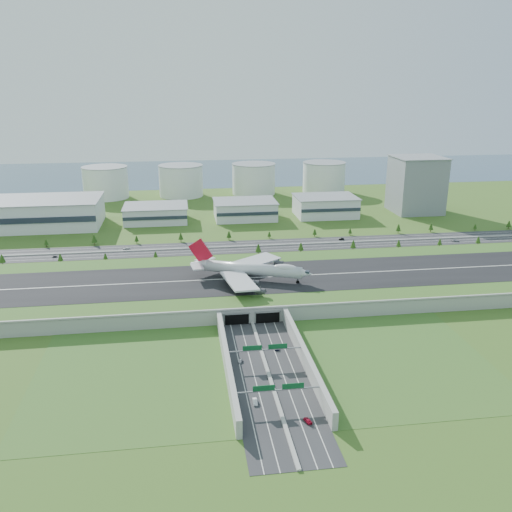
{
  "coord_description": "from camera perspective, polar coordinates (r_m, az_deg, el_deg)",
  "views": [
    {
      "loc": [
        -35.77,
        -318.94,
        125.87
      ],
      "look_at": [
        14.04,
        35.0,
        11.2
      ],
      "focal_mm": 38.0,
      "sensor_mm": 36.0,
      "label": 1
    }
  ],
  "objects": [
    {
      "name": "hangar_mid_a",
      "position": [
        523.09,
        -10.49,
        4.41
      ],
      "size": [
        58.0,
        42.0,
        15.0
      ],
      "primitive_type": "cube",
      "color": "silver",
      "rests_on": "ground"
    },
    {
      "name": "fuel_tank_a",
      "position": [
        643.74,
        -15.54,
        7.45
      ],
      "size": [
        50.0,
        50.0,
        35.0
      ],
      "primitive_type": "cylinder",
      "color": "silver",
      "rests_on": "ground"
    },
    {
      "name": "underpass_road",
      "position": [
        253.89,
        1.11,
        -11.05
      ],
      "size": [
        38.8,
        120.4,
        8.0
      ],
      "color": "#28282B",
      "rests_on": "ground"
    },
    {
      "name": "boeing_747",
      "position": [
        338.1,
        -0.61,
        -1.36
      ],
      "size": [
        75.76,
        70.19,
        24.77
      ],
      "rotation": [
        0.0,
        0.0,
        -0.39
      ],
      "color": "silver",
      "rests_on": "airfield_deck"
    },
    {
      "name": "hangar_mid_c",
      "position": [
        540.72,
        7.31,
        5.21
      ],
      "size": [
        58.0,
        42.0,
        19.0
      ],
      "primitive_type": "cube",
      "color": "silver",
      "rests_on": "ground"
    },
    {
      "name": "car_6",
      "position": [
        479.1,
        20.26,
        1.55
      ],
      "size": [
        6.19,
        3.58,
        1.62
      ],
      "primitive_type": "imported",
      "rotation": [
        0.0,
        0.0,
        1.41
      ],
      "color": "#B3B3B8",
      "rests_on": "ground"
    },
    {
      "name": "car_0",
      "position": [
        260.12,
        -1.65,
        -10.97
      ],
      "size": [
        2.78,
        4.13,
        1.31
      ],
      "primitive_type": "imported",
      "rotation": [
        0.0,
        0.0,
        -0.36
      ],
      "color": "silver",
      "rests_on": "ground"
    },
    {
      "name": "sign_gantry_far",
      "position": [
        226.06,
        2.38,
        -13.97
      ],
      "size": [
        38.7,
        0.7,
        9.8
      ],
      "color": "gray",
      "rests_on": "ground"
    },
    {
      "name": "tree_row",
      "position": [
        432.93,
        -1.52,
        1.53
      ],
      "size": [
        500.82,
        48.69,
        8.44
      ],
      "color": "#3D2819",
      "rests_on": "ground"
    },
    {
      "name": "car_4",
      "position": [
        435.89,
        -20.43,
        -0.04
      ],
      "size": [
        4.15,
        2.28,
        1.34
      ],
      "primitive_type": "imported",
      "rotation": [
        0.0,
        0.0,
        1.76
      ],
      "color": "#545358",
      "rests_on": "ground"
    },
    {
      "name": "car_7",
      "position": [
        440.1,
        -13.49,
        0.79
      ],
      "size": [
        5.84,
        3.49,
        1.59
      ],
      "primitive_type": "imported",
      "rotation": [
        0.0,
        0.0,
        -1.82
      ],
      "color": "silver",
      "rests_on": "ground"
    },
    {
      "name": "airfield_deck",
      "position": [
        343.18,
        -1.51,
        -3.0
      ],
      "size": [
        520.0,
        100.0,
        9.2
      ],
      "color": "gray",
      "rests_on": "ground"
    },
    {
      "name": "office_tower",
      "position": [
        573.93,
        16.51,
        7.19
      ],
      "size": [
        46.0,
        46.0,
        55.0
      ],
      "primitive_type": "cube",
      "color": "gray",
      "rests_on": "ground"
    },
    {
      "name": "hangar_mid_b",
      "position": [
        525.82,
        -1.18,
        4.89
      ],
      "size": [
        58.0,
        42.0,
        17.0
      ],
      "primitive_type": "cube",
      "color": "silver",
      "rests_on": "ground"
    },
    {
      "name": "car_5",
      "position": [
        459.58,
        8.97,
        1.79
      ],
      "size": [
        5.08,
        2.55,
        1.6
      ],
      "primitive_type": "imported",
      "rotation": [
        0.0,
        0.0,
        -1.39
      ],
      "color": "black",
      "rests_on": "ground"
    },
    {
      "name": "fuel_tank_c",
      "position": [
        643.95,
        -0.24,
        8.1
      ],
      "size": [
        50.0,
        50.0,
        35.0
      ],
      "primitive_type": "cylinder",
      "color": "silver",
      "rests_on": "ground"
    },
    {
      "name": "fuel_tank_b",
      "position": [
        638.21,
        -7.9,
        7.84
      ],
      "size": [
        50.0,
        50.0,
        35.0
      ],
      "primitive_type": "cylinder",
      "color": "silver",
      "rests_on": "ground"
    },
    {
      "name": "sign_gantry_near",
      "position": [
        256.03,
        0.96,
        -9.89
      ],
      "size": [
        38.7,
        0.7,
        9.8
      ],
      "color": "gray",
      "rests_on": "ground"
    },
    {
      "name": "ground",
      "position": [
        344.74,
        -1.5,
        -3.63
      ],
      "size": [
        1200.0,
        1200.0,
        0.0
      ],
      "primitive_type": "plane",
      "color": "#3C5B1C",
      "rests_on": "ground"
    },
    {
      "name": "car_1",
      "position": [
        230.32,
        -0.1,
        -15.06
      ],
      "size": [
        1.83,
        4.98,
        1.63
      ],
      "primitive_type": "imported",
      "rotation": [
        0.0,
        0.0,
        -0.02
      ],
      "color": "white",
      "rests_on": "ground"
    },
    {
      "name": "fuel_tank_d",
      "position": [
        660.66,
        7.16,
        8.21
      ],
      "size": [
        50.0,
        50.0,
        35.0
      ],
      "primitive_type": "cylinder",
      "color": "silver",
      "rests_on": "ground"
    },
    {
      "name": "bay_water",
      "position": [
        809.58,
        -5.44,
        8.77
      ],
      "size": [
        1200.0,
        260.0,
        0.06
      ],
      "primitive_type": "cube",
      "color": "#314B5F",
      "rests_on": "ground"
    },
    {
      "name": "car_3",
      "position": [
        220.48,
        5.46,
        -16.85
      ],
      "size": [
        3.27,
        5.33,
        1.44
      ],
      "primitive_type": "imported",
      "rotation": [
        0.0,
        0.0,
        3.41
      ],
      "color": "#B1102C",
      "rests_on": "ground"
    },
    {
      "name": "car_2",
      "position": [
        271.84,
        2.22,
        -9.62
      ],
      "size": [
        3.52,
        5.31,
        1.35
      ],
      "primitive_type": "imported",
      "rotation": [
        0.0,
        0.0,
        2.86
      ],
      "color": "#0D1041",
      "rests_on": "ground"
    },
    {
      "name": "hangar_west",
      "position": [
        533.69,
        -22.44,
        4.17
      ],
      "size": [
        120.0,
        60.0,
        25.0
      ],
      "primitive_type": "cube",
      "color": "silver",
      "rests_on": "ground"
    },
    {
      "name": "north_expressway",
      "position": [
        434.11,
        -2.94,
        0.92
      ],
      "size": [
        560.0,
        36.0,
        0.12
      ],
      "primitive_type": "cube",
      "color": "#28282B",
      "rests_on": "ground"
    }
  ]
}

